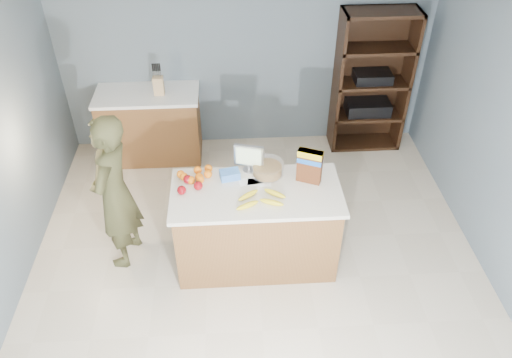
{
  "coord_description": "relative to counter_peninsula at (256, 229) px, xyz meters",
  "views": [
    {
      "loc": [
        -0.22,
        -3.16,
        3.8
      ],
      "look_at": [
        0.0,
        0.35,
        1.0
      ],
      "focal_mm": 35.0,
      "sensor_mm": 36.0,
      "label": 1
    }
  ],
  "objects": [
    {
      "name": "counter_peninsula",
      "position": [
        0.0,
        0.0,
        0.0
      ],
      "size": [
        1.56,
        0.76,
        0.9
      ],
      "color": "brown",
      "rests_on": "ground"
    },
    {
      "name": "salad_bowl",
      "position": [
        0.12,
        0.25,
        0.54
      ],
      "size": [
        0.3,
        0.3,
        0.13
      ],
      "color": "#267219",
      "rests_on": "counter_peninsula"
    },
    {
      "name": "bananas",
      "position": [
        0.03,
        -0.14,
        0.51
      ],
      "size": [
        0.47,
        0.3,
        0.05
      ],
      "color": "yellow",
      "rests_on": "counter_peninsula"
    },
    {
      "name": "person",
      "position": [
        -1.31,
        0.14,
        0.4
      ],
      "size": [
        0.5,
        0.66,
        1.63
      ],
      "primitive_type": "imported",
      "rotation": [
        0.0,
        0.0,
        -1.77
      ],
      "color": "#3B3A1F",
      "rests_on": "ground"
    },
    {
      "name": "oranges",
      "position": [
        -0.55,
        0.22,
        0.52
      ],
      "size": [
        0.33,
        0.24,
        0.08
      ],
      "color": "orange",
      "rests_on": "counter_peninsula"
    },
    {
      "name": "shelving_unit",
      "position": [
        1.55,
        2.05,
        0.45
      ],
      "size": [
        0.9,
        0.4,
        1.8
      ],
      "color": "black",
      "rests_on": "ground"
    },
    {
      "name": "knife_block",
      "position": [
        -1.04,
        1.87,
        0.6
      ],
      "size": [
        0.12,
        0.1,
        0.31
      ],
      "color": "tan",
      "rests_on": "back_cabinet"
    },
    {
      "name": "back_cabinet",
      "position": [
        -1.2,
        1.9,
        0.04
      ],
      "size": [
        1.24,
        0.62,
        0.9
      ],
      "color": "brown",
      "rests_on": "ground"
    },
    {
      "name": "tv",
      "position": [
        -0.05,
        0.31,
        0.64
      ],
      "size": [
        0.28,
        0.12,
        0.28
      ],
      "color": "silver",
      "rests_on": "counter_peninsula"
    },
    {
      "name": "apples",
      "position": [
        -0.61,
        0.07,
        0.53
      ],
      "size": [
        0.23,
        0.24,
        0.08
      ],
      "color": "maroon",
      "rests_on": "counter_peninsula"
    },
    {
      "name": "floor",
      "position": [
        0.0,
        -0.3,
        -0.42
      ],
      "size": [
        4.5,
        5.0,
        0.02
      ],
      "primitive_type": "cube",
      "color": "beige",
      "rests_on": "ground"
    },
    {
      "name": "envelopes",
      "position": [
        -0.0,
        0.13,
        0.49
      ],
      "size": [
        0.31,
        0.16,
        0.0
      ],
      "color": "white",
      "rests_on": "counter_peninsula"
    },
    {
      "name": "cereal_box",
      "position": [
        0.49,
        0.12,
        0.68
      ],
      "size": [
        0.24,
        0.17,
        0.34
      ],
      "color": "#592B14",
      "rests_on": "counter_peninsula"
    },
    {
      "name": "blue_carton",
      "position": [
        -0.24,
        0.2,
        0.52
      ],
      "size": [
        0.2,
        0.15,
        0.08
      ],
      "primitive_type": "cube",
      "rotation": [
        0.0,
        0.0,
        0.2
      ],
      "color": "blue",
      "rests_on": "counter_peninsula"
    },
    {
      "name": "walls",
      "position": [
        0.0,
        -0.3,
        1.24
      ],
      "size": [
        4.52,
        5.02,
        2.51
      ],
      "color": "slate",
      "rests_on": "ground"
    }
  ]
}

